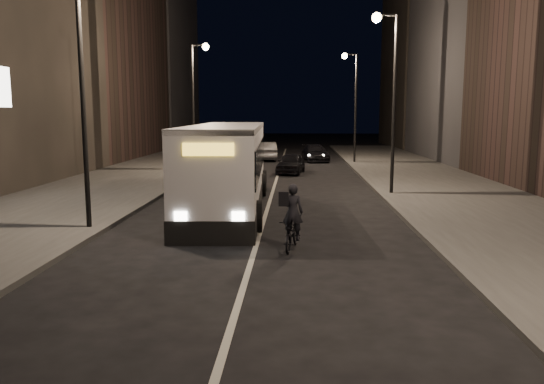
# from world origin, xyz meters

# --- Properties ---
(ground) EXTENTS (180.00, 180.00, 0.00)m
(ground) POSITION_xyz_m (0.00, 0.00, 0.00)
(ground) COLOR black
(ground) RESTS_ON ground
(sidewalk_right) EXTENTS (7.00, 70.00, 0.16)m
(sidewalk_right) POSITION_xyz_m (8.50, 14.00, 0.08)
(sidewalk_right) COLOR #353533
(sidewalk_right) RESTS_ON ground
(sidewalk_left) EXTENTS (7.00, 70.00, 0.16)m
(sidewalk_left) POSITION_xyz_m (-8.50, 14.00, 0.08)
(sidewalk_left) COLOR #353533
(sidewalk_left) RESTS_ON ground
(building_row_right) EXTENTS (8.00, 61.00, 21.00)m
(building_row_right) POSITION_xyz_m (16.00, 27.50, 10.50)
(building_row_right) COLOR black
(building_row_right) RESTS_ON ground
(building_row_left) EXTENTS (8.00, 61.00, 22.00)m
(building_row_left) POSITION_xyz_m (-16.00, 28.50, 11.00)
(building_row_left) COLOR black
(building_row_left) RESTS_ON ground
(streetlight_right_mid) EXTENTS (1.20, 0.44, 8.12)m
(streetlight_right_mid) POSITION_xyz_m (5.33, 12.00, 5.36)
(streetlight_right_mid) COLOR black
(streetlight_right_mid) RESTS_ON sidewalk_right
(streetlight_right_far) EXTENTS (1.20, 0.44, 8.12)m
(streetlight_right_far) POSITION_xyz_m (5.33, 28.00, 5.36)
(streetlight_right_far) COLOR black
(streetlight_right_far) RESTS_ON sidewalk_right
(streetlight_left_near) EXTENTS (1.20, 0.44, 8.12)m
(streetlight_left_near) POSITION_xyz_m (-5.33, 4.00, 5.36)
(streetlight_left_near) COLOR black
(streetlight_left_near) RESTS_ON sidewalk_left
(streetlight_left_far) EXTENTS (1.20, 0.44, 8.12)m
(streetlight_left_far) POSITION_xyz_m (-5.33, 22.00, 5.36)
(streetlight_left_far) COLOR black
(streetlight_left_far) RESTS_ON sidewalk_left
(city_bus) EXTENTS (3.35, 12.63, 3.37)m
(city_bus) POSITION_xyz_m (-1.60, 8.49, 1.84)
(city_bus) COLOR silver
(city_bus) RESTS_ON ground
(cyclist_on_bicycle) EXTENTS (0.87, 1.74, 1.91)m
(cyclist_on_bicycle) POSITION_xyz_m (1.07, 1.90, 0.64)
(cyclist_on_bicycle) COLOR black
(cyclist_on_bicycle) RESTS_ON ground
(car_near) EXTENTS (2.04, 3.99, 1.30)m
(car_near) POSITION_xyz_m (0.80, 21.25, 0.65)
(car_near) COLOR black
(car_near) RESTS_ON ground
(car_mid) EXTENTS (2.06, 4.69, 1.50)m
(car_mid) POSITION_xyz_m (-1.35, 30.82, 0.75)
(car_mid) COLOR #3A3A3D
(car_mid) RESTS_ON ground
(car_far) EXTENTS (2.39, 4.69, 1.30)m
(car_far) POSITION_xyz_m (2.68, 30.11, 0.65)
(car_far) COLOR black
(car_far) RESTS_ON ground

